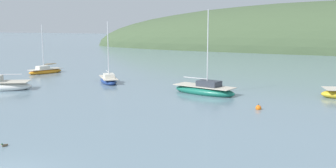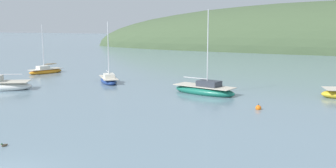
{
  "view_description": "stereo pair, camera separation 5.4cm",
  "coord_description": "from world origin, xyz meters",
  "px_view_note": "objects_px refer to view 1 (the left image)",
  "views": [
    {
      "loc": [
        12.78,
        -11.76,
        6.48
      ],
      "look_at": [
        0.0,
        20.0,
        1.2
      ],
      "focal_mm": 42.45,
      "sensor_mm": 36.0,
      "label": 1
    },
    {
      "loc": [
        12.83,
        -11.74,
        6.48
      ],
      "look_at": [
        0.0,
        20.0,
        1.2
      ],
      "focal_mm": 42.45,
      "sensor_mm": 36.0,
      "label": 2
    }
  ],
  "objects_px": {
    "sailboat_orange_cutter": "(109,80)",
    "mooring_buoy_channel": "(258,108)",
    "sailboat_navy_dinghy": "(205,90)",
    "duck_lone_left": "(5,145)",
    "sailboat_white_near": "(45,71)"
  },
  "relations": [
    {
      "from": "sailboat_orange_cutter",
      "to": "mooring_buoy_channel",
      "type": "bearing_deg",
      "value": -23.62
    },
    {
      "from": "sailboat_orange_cutter",
      "to": "sailboat_navy_dinghy",
      "type": "xyz_separation_m",
      "value": [
        11.78,
        -2.77,
        0.06
      ]
    },
    {
      "from": "mooring_buoy_channel",
      "to": "duck_lone_left",
      "type": "height_order",
      "value": "mooring_buoy_channel"
    },
    {
      "from": "sailboat_white_near",
      "to": "sailboat_orange_cutter",
      "type": "height_order",
      "value": "sailboat_orange_cutter"
    },
    {
      "from": "sailboat_white_near",
      "to": "sailboat_navy_dinghy",
      "type": "xyz_separation_m",
      "value": [
        23.62,
        -6.86,
        0.06
      ]
    },
    {
      "from": "sailboat_orange_cutter",
      "to": "sailboat_navy_dinghy",
      "type": "distance_m",
      "value": 12.1
    },
    {
      "from": "sailboat_white_near",
      "to": "sailboat_navy_dinghy",
      "type": "bearing_deg",
      "value": -16.2
    },
    {
      "from": "sailboat_navy_dinghy",
      "to": "sailboat_white_near",
      "type": "bearing_deg",
      "value": 163.8
    },
    {
      "from": "sailboat_navy_dinghy",
      "to": "duck_lone_left",
      "type": "distance_m",
      "value": 19.81
    },
    {
      "from": "sailboat_navy_dinghy",
      "to": "mooring_buoy_channel",
      "type": "distance_m",
      "value": 7.51
    },
    {
      "from": "sailboat_orange_cutter",
      "to": "sailboat_navy_dinghy",
      "type": "bearing_deg",
      "value": -13.24
    },
    {
      "from": "sailboat_navy_dinghy",
      "to": "mooring_buoy_channel",
      "type": "height_order",
      "value": "sailboat_navy_dinghy"
    },
    {
      "from": "sailboat_white_near",
      "to": "duck_lone_left",
      "type": "relative_size",
      "value": 15.19
    },
    {
      "from": "sailboat_orange_cutter",
      "to": "mooring_buoy_channel",
      "type": "distance_m",
      "value": 19.08
    },
    {
      "from": "sailboat_white_near",
      "to": "mooring_buoy_channel",
      "type": "bearing_deg",
      "value": -21.81
    }
  ]
}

